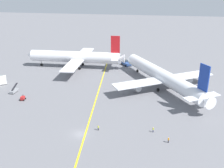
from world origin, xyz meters
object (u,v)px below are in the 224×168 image
at_px(gse_gpu_cart_small, 23,98).
at_px(ground_crew_ramp_agent_by_cones, 98,128).
at_px(ground_crew_marshaller_foreground, 169,140).
at_px(airliner_at_gate_left, 75,57).
at_px(pushback_tug, 126,63).
at_px(airliner_being_pushed, 162,76).
at_px(ground_crew_wing_walker_right, 153,130).
at_px(gse_belt_loader_portside, 14,91).

xyz_separation_m(gse_gpu_cart_small, ground_crew_ramp_agent_by_cones, (32.04, -15.34, 0.06)).
bearing_deg(ground_crew_marshaller_foreground, ground_crew_ramp_agent_by_cones, 172.20).
distance_m(airliner_at_gate_left, gse_gpu_cart_small, 42.18).
distance_m(pushback_tug, ground_crew_marshaller_foreground, 70.33).
relative_size(airliner_being_pushed, ground_crew_ramp_agent_by_cones, 30.35).
bearing_deg(ground_crew_marshaller_foreground, ground_crew_wing_walker_right, 132.63).
bearing_deg(ground_crew_wing_walker_right, gse_belt_loader_portside, 160.50).
height_order(airliner_at_gate_left, ground_crew_wing_walker_right, airliner_at_gate_left).
relative_size(gse_gpu_cart_small, ground_crew_ramp_agent_by_cones, 1.37).
bearing_deg(gse_belt_loader_portside, pushback_tug, 48.20).
xyz_separation_m(gse_belt_loader_portside, ground_crew_wing_walker_right, (54.72, -19.37, 0.00)).
relative_size(gse_belt_loader_portside, ground_crew_ramp_agent_by_cones, 3.00).
bearing_deg(airliner_being_pushed, ground_crew_wing_walker_right, -93.75).
bearing_deg(ground_crew_wing_walker_right, airliner_being_pushed, 86.25).
bearing_deg(ground_crew_wing_walker_right, airliner_at_gate_left, 126.57).
bearing_deg(ground_crew_marshaller_foreground, airliner_being_pushed, 92.75).
xyz_separation_m(airliner_being_pushed, ground_crew_marshaller_foreground, (1.90, -39.66, -4.10)).
relative_size(ground_crew_ramp_agent_by_cones, ground_crew_marshaller_foreground, 0.98).
height_order(pushback_tug, ground_crew_wing_walker_right, pushback_tug).
bearing_deg(ground_crew_ramp_agent_by_cones, airliner_at_gate_left, 113.72).
bearing_deg(airliner_at_gate_left, ground_crew_marshaller_foreground, -52.92).
bearing_deg(gse_gpu_cart_small, airliner_being_pushed, 23.29).
xyz_separation_m(pushback_tug, gse_belt_loader_portside, (-38.86, -43.47, -0.40)).
bearing_deg(airliner_at_gate_left, ground_crew_ramp_agent_by_cones, -66.28).
bearing_deg(gse_gpu_cart_small, ground_crew_wing_walker_right, -15.78).
height_order(airliner_being_pushed, ground_crew_wing_walker_right, airliner_being_pushed).
distance_m(pushback_tug, gse_belt_loader_portside, 58.31).
distance_m(airliner_being_pushed, gse_belt_loader_portside, 59.29).
xyz_separation_m(airliner_at_gate_left, airliner_being_pushed, (42.97, -19.73, -0.50)).
bearing_deg(airliner_at_gate_left, pushback_tug, 17.92).
relative_size(pushback_tug, gse_belt_loader_portside, 1.70).
distance_m(airliner_being_pushed, ground_crew_ramp_agent_by_cones, 41.32).
distance_m(airliner_at_gate_left, ground_crew_wing_walker_right, 68.41).
distance_m(airliner_at_gate_left, pushback_tug, 26.42).
distance_m(airliner_being_pushed, ground_crew_wing_walker_right, 35.41).
distance_m(gse_gpu_cart_small, ground_crew_wing_walker_right, 49.70).
height_order(airliner_being_pushed, gse_belt_loader_portside, airliner_being_pushed).
height_order(airliner_being_pushed, gse_gpu_cart_small, airliner_being_pushed).
height_order(airliner_at_gate_left, airliner_being_pushed, airliner_at_gate_left).
bearing_deg(airliner_at_gate_left, gse_gpu_cart_small, -99.83).
xyz_separation_m(pushback_tug, ground_crew_marshaller_foreground, (20.06, -67.41, -0.35)).
bearing_deg(ground_crew_wing_walker_right, ground_crew_marshaller_foreground, -47.37).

